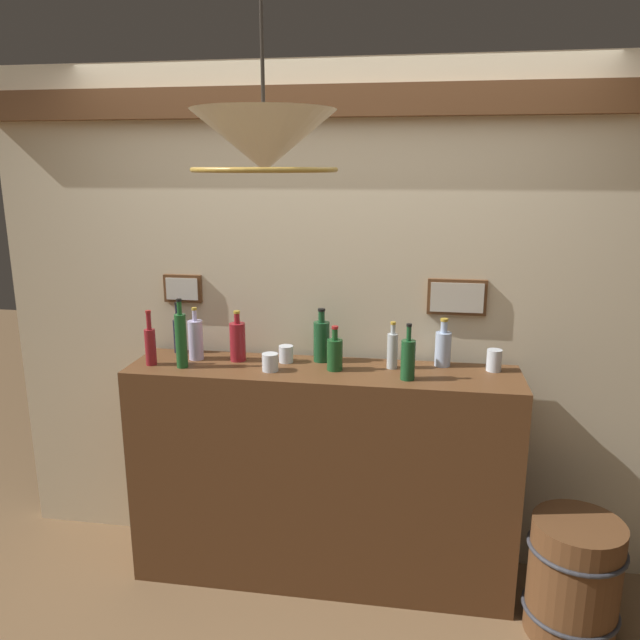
# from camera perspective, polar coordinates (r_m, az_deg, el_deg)

# --- Properties ---
(panelled_rear_partition) EXTENTS (3.43, 0.15, 2.51)m
(panelled_rear_partition) POSITION_cam_1_polar(r_m,az_deg,el_deg) (3.10, 0.96, 0.98)
(panelled_rear_partition) COLOR beige
(panelled_rear_partition) RESTS_ON ground
(bar_shelf_unit) EXTENTS (1.84, 0.41, 1.10)m
(bar_shelf_unit) POSITION_cam_1_polar(r_m,az_deg,el_deg) (3.11, 0.15, -14.19)
(bar_shelf_unit) COLOR brown
(bar_shelf_unit) RESTS_ON ground
(liquor_bottle_vermouth) EXTENTS (0.06, 0.06, 0.26)m
(liquor_bottle_vermouth) POSITION_cam_1_polar(r_m,az_deg,el_deg) (2.76, 8.15, -3.57)
(liquor_bottle_vermouth) COLOR #1A4D26
(liquor_bottle_vermouth) RESTS_ON bar_shelf_unit
(liquor_bottle_tequila) EXTENTS (0.05, 0.05, 0.33)m
(liquor_bottle_tequila) POSITION_cam_1_polar(r_m,az_deg,el_deg) (2.96, -12.74, -1.76)
(liquor_bottle_tequila) COLOR #1B5525
(liquor_bottle_tequila) RESTS_ON bar_shelf_unit
(liquor_bottle_scotch) EXTENTS (0.07, 0.07, 0.26)m
(liquor_bottle_scotch) POSITION_cam_1_polar(r_m,az_deg,el_deg) (3.08, -11.44, -1.76)
(liquor_bottle_scotch) COLOR silver
(liquor_bottle_scotch) RESTS_ON bar_shelf_unit
(liquor_bottle_bourbon) EXTENTS (0.05, 0.05, 0.27)m
(liquor_bottle_bourbon) POSITION_cam_1_polar(r_m,az_deg,el_deg) (3.04, -15.44, -2.20)
(liquor_bottle_bourbon) COLOR maroon
(liquor_bottle_bourbon) RESTS_ON bar_shelf_unit
(liquor_bottle_rum) EXTENTS (0.08, 0.08, 0.25)m
(liquor_bottle_rum) POSITION_cam_1_polar(r_m,az_deg,el_deg) (3.02, -7.63, -1.93)
(liquor_bottle_rum) COLOR maroon
(liquor_bottle_rum) RESTS_ON bar_shelf_unit
(liquor_bottle_amaro) EXTENTS (0.06, 0.06, 0.26)m
(liquor_bottle_amaro) POSITION_cam_1_polar(r_m,az_deg,el_deg) (3.21, -12.93, -1.25)
(liquor_bottle_amaro) COLOR black
(liquor_bottle_amaro) RESTS_ON bar_shelf_unit
(liquor_bottle_brandy) EXTENTS (0.07, 0.07, 0.21)m
(liquor_bottle_brandy) POSITION_cam_1_polar(r_m,az_deg,el_deg) (2.86, 1.38, -3.13)
(liquor_bottle_brandy) COLOR #1A4C21
(liquor_bottle_brandy) RESTS_ON bar_shelf_unit
(liquor_bottle_port) EXTENTS (0.08, 0.08, 0.23)m
(liquor_bottle_port) POSITION_cam_1_polar(r_m,az_deg,el_deg) (2.98, 11.32, -2.51)
(liquor_bottle_port) COLOR #A8BDDC
(liquor_bottle_port) RESTS_ON bar_shelf_unit
(liquor_bottle_rye) EXTENTS (0.05, 0.05, 0.22)m
(liquor_bottle_rye) POSITION_cam_1_polar(r_m,az_deg,el_deg) (2.90, 6.72, -2.74)
(liquor_bottle_rye) COLOR #B4BDBF
(liquor_bottle_rye) RESTS_ON bar_shelf_unit
(liquor_bottle_vodka) EXTENTS (0.08, 0.08, 0.26)m
(liquor_bottle_vodka) POSITION_cam_1_polar(r_m,az_deg,el_deg) (2.98, 0.14, -1.89)
(liquor_bottle_vodka) COLOR #194926
(liquor_bottle_vodka) RESTS_ON bar_shelf_unit
(glass_tumbler_rocks) EXTENTS (0.07, 0.07, 0.10)m
(glass_tumbler_rocks) POSITION_cam_1_polar(r_m,az_deg,el_deg) (2.97, 15.82, -3.61)
(glass_tumbler_rocks) COLOR silver
(glass_tumbler_rocks) RESTS_ON bar_shelf_unit
(glass_tumbler_highball) EXTENTS (0.07, 0.07, 0.08)m
(glass_tumbler_highball) POSITION_cam_1_polar(r_m,az_deg,el_deg) (2.99, -3.16, -3.16)
(glass_tumbler_highball) COLOR silver
(glass_tumbler_highball) RESTS_ON bar_shelf_unit
(glass_tumbler_shot) EXTENTS (0.08, 0.08, 0.08)m
(glass_tumbler_shot) POSITION_cam_1_polar(r_m,az_deg,el_deg) (2.87, -4.64, -3.92)
(glass_tumbler_shot) COLOR silver
(glass_tumbler_shot) RESTS_ON bar_shelf_unit
(pendant_lamp) EXTENTS (0.46, 0.46, 0.54)m
(pendant_lamp) POSITION_cam_1_polar(r_m,az_deg,el_deg) (1.99, -5.20, 15.99)
(pendant_lamp) COLOR #EFE5C6
(wooden_barrel) EXTENTS (0.42, 0.42, 0.54)m
(wooden_barrel) POSITION_cam_1_polar(r_m,az_deg,el_deg) (3.13, 22.41, -21.20)
(wooden_barrel) COLOR brown
(wooden_barrel) RESTS_ON ground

